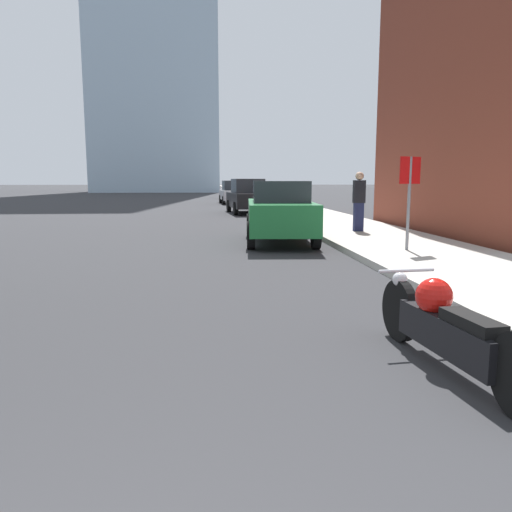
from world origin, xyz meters
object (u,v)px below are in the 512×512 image
at_px(parked_car_green, 280,211).
at_px(parked_car_white, 232,190).
at_px(parked_car_black, 248,196).
at_px(motorcycle, 447,328).
at_px(pedestrian, 359,200).
at_px(stop_sign, 409,187).
at_px(parked_car_silver, 234,192).

bearing_deg(parked_car_green, parked_car_white, 93.82).
relative_size(parked_car_black, parked_car_white, 1.02).
height_order(motorcycle, parked_car_black, parked_car_black).
xyz_separation_m(parked_car_black, pedestrian, (2.61, -11.07, 0.22)).
xyz_separation_m(parked_car_green, pedestrian, (2.68, 1.44, 0.23)).
bearing_deg(parked_car_black, stop_sign, -85.44).
distance_m(parked_car_green, stop_sign, 3.85).
relative_size(parked_car_green, parked_car_black, 0.97).
distance_m(motorcycle, stop_sign, 7.23).
bearing_deg(pedestrian, parked_car_white, 94.26).
xyz_separation_m(motorcycle, parked_car_white, (0.05, 44.02, 0.41)).
distance_m(motorcycle, parked_car_green, 9.57).
bearing_deg(motorcycle, parked_car_green, 85.51).
xyz_separation_m(parked_car_white, pedestrian, (2.46, -33.02, 0.29)).
height_order(parked_car_green, parked_car_silver, parked_car_green).
bearing_deg(pedestrian, parked_car_black, 103.28).
distance_m(motorcycle, parked_car_black, 22.08).
relative_size(motorcycle, parked_car_green, 0.56).
bearing_deg(stop_sign, parked_car_black, 99.14).
bearing_deg(stop_sign, parked_car_silver, 95.68).
xyz_separation_m(parked_car_white, stop_sign, (2.31, -37.28, 0.76)).
xyz_separation_m(parked_car_silver, parked_car_white, (0.32, 10.83, -0.02)).
distance_m(parked_car_silver, parked_car_white, 10.84).
bearing_deg(parked_car_silver, parked_car_white, 85.12).
distance_m(parked_car_green, parked_car_white, 34.47).
bearing_deg(parked_car_black, pedestrian, -81.29).
relative_size(parked_car_silver, pedestrian, 2.54).
xyz_separation_m(parked_car_black, parked_car_white, (0.15, 21.95, -0.07)).
relative_size(stop_sign, pedestrian, 1.14).
distance_m(parked_car_green, parked_car_black, 12.52).
distance_m(parked_car_black, stop_sign, 15.55).
relative_size(parked_car_green, pedestrian, 2.49).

